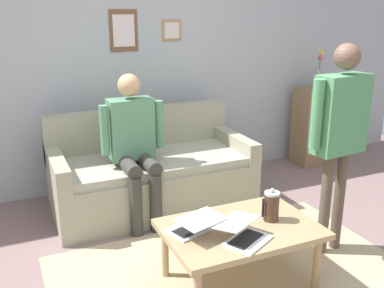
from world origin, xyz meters
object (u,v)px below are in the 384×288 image
object	(u,v)px
couch	(151,174)
laptop_center	(244,234)
person_seated	(134,141)
side_shelf	(313,126)
french_press	(271,206)
flower_vase	(318,73)
person_standing	(340,124)
laptop_left	(194,226)
coffee_table	(240,233)

from	to	relation	value
couch	laptop_center	xyz separation A→B (m)	(-0.06, 1.58, 0.16)
couch	person_seated	distance (m)	0.52
laptop_center	side_shelf	bearing A→B (deg)	-137.32
couch	french_press	size ratio (longest dim) A/B	7.76
laptop_center	french_press	xyz separation A→B (m)	(-0.31, -0.16, 0.06)
flower_vase	person_standing	size ratio (longest dim) A/B	0.27
couch	person_seated	world-z (taller)	person_seated
side_shelf	laptop_center	bearing A→B (deg)	42.68
laptop_left	flower_vase	size ratio (longest dim) A/B	0.88
laptop_center	flower_vase	bearing A→B (deg)	-137.42
laptop_left	side_shelf	size ratio (longest dim) A/B	0.41
laptop_left	flower_vase	bearing A→B (deg)	-143.90
person_standing	person_seated	xyz separation A→B (m)	(1.20, -1.10, -0.28)
coffee_table	flower_vase	xyz separation A→B (m)	(-2.01, -1.75, 0.72)
person_standing	laptop_center	bearing A→B (deg)	15.30
couch	person_standing	bearing A→B (deg)	126.57
coffee_table	person_standing	distance (m)	1.06
person_standing	french_press	bearing A→B (deg)	8.47
french_press	flower_vase	bearing A→B (deg)	-135.36
side_shelf	person_standing	world-z (taller)	person_standing
couch	flower_vase	size ratio (longest dim) A/B	4.19
coffee_table	person_standing	bearing A→B (deg)	-174.12
flower_vase	laptop_left	bearing A→B (deg)	36.10
french_press	flower_vase	xyz separation A→B (m)	(-1.77, -1.75, 0.57)
laptop_left	person_standing	size ratio (longest dim) A/B	0.24
flower_vase	person_seated	distance (m)	2.45
couch	coffee_table	bearing A→B (deg)	95.58
laptop_left	laptop_center	world-z (taller)	laptop_center
couch	flower_vase	world-z (taller)	flower_vase
couch	french_press	bearing A→B (deg)	104.70
french_press	side_shelf	world-z (taller)	side_shelf
flower_vase	person_seated	world-z (taller)	flower_vase
french_press	side_shelf	size ratio (longest dim) A/B	0.25
person_seated	couch	bearing A→B (deg)	-133.85
laptop_center	flower_vase	xyz separation A→B (m)	(-2.08, -1.91, 0.63)
french_press	person_standing	size ratio (longest dim) A/B	0.15
laptop_center	french_press	size ratio (longest dim) A/B	1.68
coffee_table	laptop_left	distance (m)	0.33
side_shelf	person_standing	bearing A→B (deg)	55.13
laptop_left	person_seated	distance (m)	1.16
laptop_left	side_shelf	distance (m)	2.86
coffee_table	laptop_left	world-z (taller)	laptop_left
flower_vase	person_standing	xyz separation A→B (m)	(1.16, 1.66, -0.08)
french_press	coffee_table	bearing A→B (deg)	-0.99
couch	laptop_center	bearing A→B (deg)	92.36
french_press	flower_vase	world-z (taller)	flower_vase
french_press	person_standing	distance (m)	0.78
couch	coffee_table	world-z (taller)	couch
coffee_table	french_press	world-z (taller)	french_press
coffee_table	flower_vase	bearing A→B (deg)	-138.96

